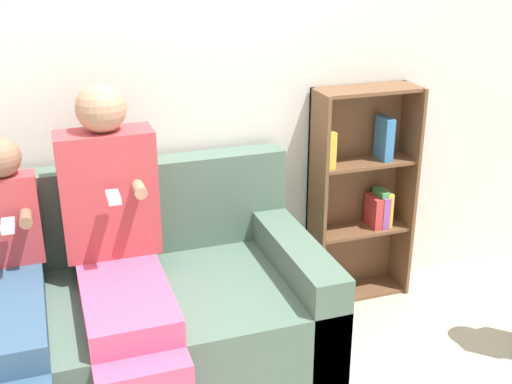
{
  "coord_description": "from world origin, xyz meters",
  "views": [
    {
      "loc": [
        -0.51,
        -1.9,
        1.86
      ],
      "look_at": [
        0.35,
        0.6,
        0.8
      ],
      "focal_mm": 45.0,
      "sensor_mm": 36.0,
      "label": 1
    }
  ],
  "objects": [
    {
      "name": "back_wall",
      "position": [
        0.0,
        1.04,
        1.27
      ],
      "size": [
        10.0,
        0.06,
        2.55
      ],
      "color": "silver",
      "rests_on": "ground_plane"
    },
    {
      "name": "couch",
      "position": [
        -0.34,
        0.55,
        0.29
      ],
      "size": [
        1.84,
        0.91,
        0.9
      ],
      "color": "#4C6656",
      "rests_on": "ground_plane"
    },
    {
      "name": "adult_seated",
      "position": [
        -0.28,
        0.48,
        0.67
      ],
      "size": [
        0.4,
        0.88,
        1.32
      ],
      "color": "#DB4C75",
      "rests_on": "ground_plane"
    },
    {
      "name": "child_seated",
      "position": [
        -0.69,
        0.41,
        0.56
      ],
      "size": [
        0.24,
        0.89,
        1.12
      ],
      "color": "#335170",
      "rests_on": "ground_plane"
    },
    {
      "name": "bookshelf",
      "position": [
        1.05,
        0.92,
        0.59
      ],
      "size": [
        0.54,
        0.22,
        1.16
      ],
      "color": "brown",
      "rests_on": "ground_plane"
    }
  ]
}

